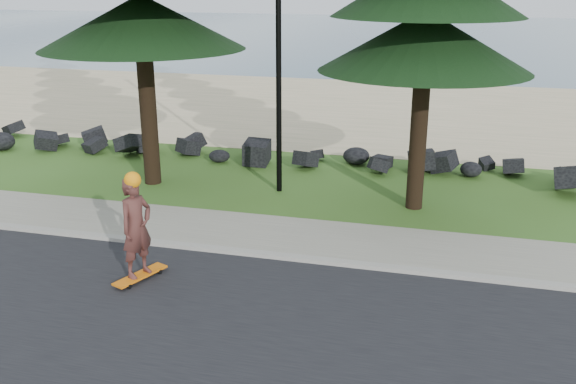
% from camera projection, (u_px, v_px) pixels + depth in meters
% --- Properties ---
extents(ground, '(160.00, 160.00, 0.00)m').
position_uv_depth(ground, '(240.00, 236.00, 13.85)').
color(ground, '#395C1C').
rests_on(ground, ground).
extents(road, '(160.00, 7.00, 0.02)m').
position_uv_depth(road, '(146.00, 347.00, 9.73)').
color(road, black).
rests_on(road, ground).
extents(kerb, '(160.00, 0.20, 0.10)m').
position_uv_depth(kerb, '(226.00, 251.00, 13.01)').
color(kerb, '#9F9B8F').
rests_on(kerb, ground).
extents(sidewalk, '(160.00, 2.00, 0.08)m').
position_uv_depth(sidewalk, '(243.00, 231.00, 14.02)').
color(sidewalk, gray).
rests_on(sidewalk, ground).
extents(beach_sand, '(160.00, 15.00, 0.01)m').
position_uv_depth(beach_sand, '(349.00, 108.00, 27.14)').
color(beach_sand, tan).
rests_on(beach_sand, ground).
extents(ocean, '(160.00, 58.00, 0.01)m').
position_uv_depth(ocean, '(412.00, 34.00, 60.59)').
color(ocean, '#3D5F74').
rests_on(ocean, ground).
extents(seawall_boulders, '(60.00, 2.40, 1.10)m').
position_uv_depth(seawall_boulders, '(301.00, 166.00, 18.99)').
color(seawall_boulders, black).
rests_on(seawall_boulders, ground).
extents(lamp_post, '(0.25, 0.14, 8.14)m').
position_uv_depth(lamp_post, '(278.00, 28.00, 15.46)').
color(lamp_post, black).
rests_on(lamp_post, ground).
extents(skateboarder, '(0.66, 1.14, 2.08)m').
position_uv_depth(skateboarder, '(136.00, 228.00, 11.52)').
color(skateboarder, orange).
rests_on(skateboarder, ground).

